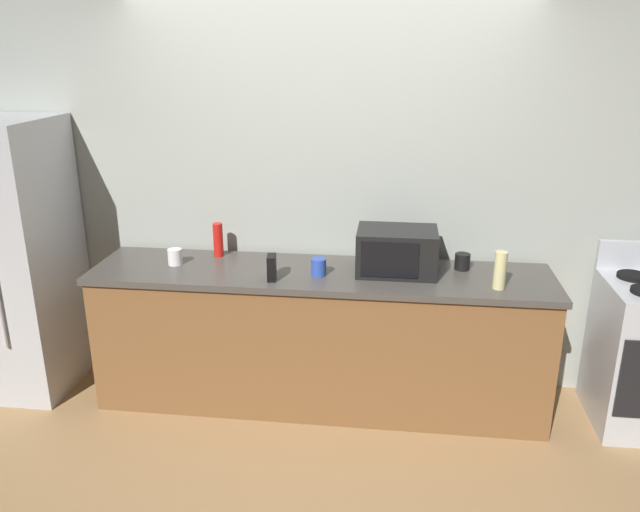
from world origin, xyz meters
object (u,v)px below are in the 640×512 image
Objects in this scene: microwave at (397,251)px; bottle_hot_sauce at (218,240)px; refrigerator at (9,258)px; mug_blue at (318,267)px; mug_white at (175,257)px; bottle_vinegar at (500,270)px; mug_black at (462,262)px; cordless_phone at (272,267)px.

microwave reaches higher than bottle_hot_sauce.
bottle_hot_sauce is (1.35, 0.21, 0.11)m from refrigerator.
mug_blue reaches higher than mug_white.
microwave is (2.51, 0.05, 0.13)m from refrigerator.
mug_blue is at bearing -21.61° from bottle_hot_sauce.
mug_white is (-1.39, -0.03, -0.08)m from microwave.
bottle_hot_sauce is at bearing 168.42° from bottle_vinegar.
microwave is 1.39m from mug_white.
mug_white is 1.01× the size of mug_black.
refrigerator is 2.52m from microwave.
mug_blue is at bearing 14.15° from cordless_phone.
cordless_phone is 1.32m from bottle_vinegar.
mug_white is (-0.23, -0.19, -0.06)m from bottle_hot_sauce.
bottle_hot_sauce is at bearing 131.27° from cordless_phone.
bottle_vinegar is 2.09× the size of mug_blue.
bottle_vinegar reaches higher than mug_white.
refrigerator is 17.87× the size of mug_black.
mug_white is at bearing 175.02° from mug_blue.
microwave is 1.17m from bottle_hot_sauce.
bottle_hot_sauce is 1.78m from bottle_vinegar.
bottle_vinegar is (0.59, -0.20, -0.02)m from microwave.
bottle_vinegar is 2.19× the size of mug_black.
microwave reaches higher than mug_black.
microwave is at bearing 1.40° from mug_white.
microwave is at bearing 161.41° from bottle_vinegar.
mug_white is at bearing -178.60° from microwave.
mug_black is (1.14, 0.32, -0.02)m from cordless_phone.
bottle_hot_sauce reaches higher than mug_black.
refrigerator is 2.92m from mug_black.
microwave is 0.76m from cordless_phone.
mug_black is at bearing 121.21° from bottle_vinegar.
mug_blue is (0.26, 0.10, -0.02)m from cordless_phone.
bottle_hot_sauce is at bearing 8.78° from refrigerator.
mug_black is (1.79, 0.13, -0.00)m from mug_white.
cordless_phone is 0.28m from mug_blue.
mug_black is at bearing 13.87° from microwave.
refrigerator is at bearing 178.14° from mug_blue.
cordless_phone is 0.68× the size of bottle_vinegar.
mug_black is (0.87, 0.21, -0.00)m from mug_blue.
mug_blue is at bearing -1.86° from refrigerator.
cordless_phone is at bearing -158.49° from mug_blue.
refrigerator reaches higher than bottle_hot_sauce.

